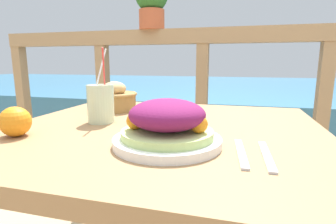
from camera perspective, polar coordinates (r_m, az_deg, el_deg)
The scene contains 10 objects.
patio_table at distance 0.83m, azimuth -1.16°, elevation -10.30°, with size 0.94×0.89×0.75m.
railing_fence at distance 1.65m, azimuth 7.41°, elevation 5.04°, with size 2.80×0.08×1.14m.
sea_backdrop at distance 4.19m, azimuth 11.84°, elevation 1.88°, with size 12.00×4.00×0.60m.
salad_plate at distance 0.61m, azimuth -0.18°, elevation -3.04°, with size 0.25×0.25×0.11m.
drink_glass at distance 0.87m, azimuth -14.28°, elevation 1.86°, with size 0.08×0.09×0.24m.
bread_basket at distance 1.07m, azimuth -11.53°, elevation 2.91°, with size 0.18×0.18×0.12m.
potted_plant at distance 1.76m, azimuth -3.59°, elevation 22.88°, with size 0.20×0.20×0.31m.
fork at distance 0.59m, azimuth 15.63°, elevation -8.55°, with size 0.03×0.18×0.00m.
knife at distance 0.59m, azimuth 20.67°, elevation -8.86°, with size 0.02×0.18×0.00m.
orange_near_basket at distance 0.79m, azimuth -30.30°, elevation -1.82°, with size 0.08×0.08×0.08m.
Camera 1 is at (0.22, -0.75, 0.94)m, focal length 28.00 mm.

